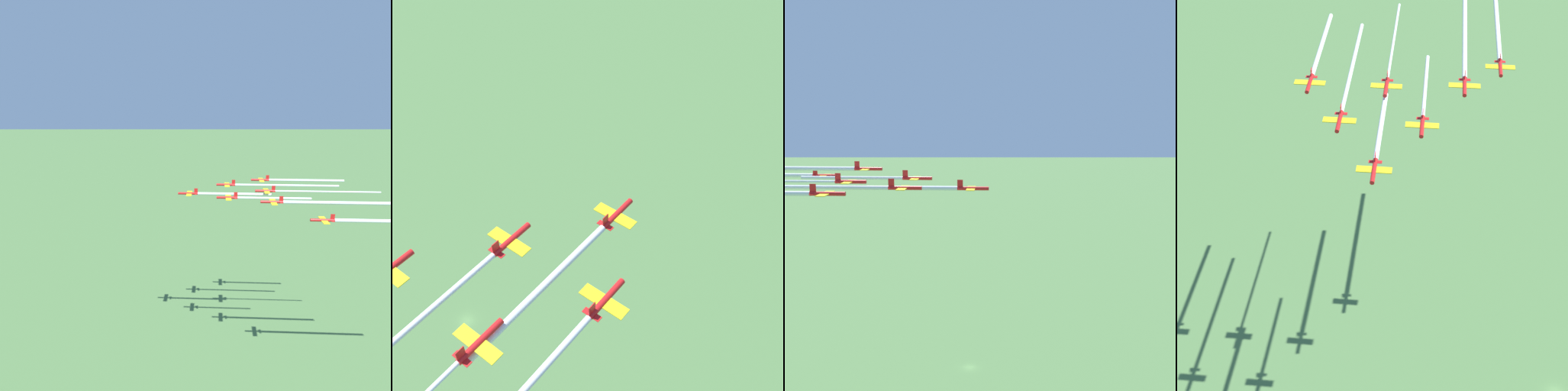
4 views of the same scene
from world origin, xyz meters
TOP-DOWN VIEW (x-y plane):
  - ground_plane at (0.00, 0.00)m, footprint 3000.00×3000.00m
  - jet_0 at (14.81, 47.02)m, footprint 8.09×7.88m
  - jet_1 at (26.08, 32.31)m, footprint 8.09×7.88m
  - jet_2 at (33.14, 49.72)m, footprint 8.09×7.88m
  - jet_3 at (37.35, 17.60)m, footprint 8.09×7.88m
  - jet_4 at (44.42, 35.01)m, footprint 8.09×7.88m
  - jet_5 at (51.48, 52.43)m, footprint 8.09×7.88m
  - jet_6 at (48.62, 2.89)m, footprint 8.09×7.88m
  - smoke_trail_0 at (32.50, 39.85)m, footprint 28.86×12.60m
  - smoke_trail_1 at (42.77, 25.54)m, footprint 26.76×11.56m
  - smoke_trail_2 at (57.30, 39.93)m, footprint 41.73×17.68m

SIDE VIEW (x-z plane):
  - ground_plane at x=0.00m, z-range 0.00..0.00m
  - jet_6 at x=48.62m, z-range 72.80..75.55m
  - smoke_trail_0 at x=32.50m, z-range 74.14..75.30m
  - jet_0 at x=14.81m, z-range 73.39..76.13m
  - smoke_trail_1 at x=42.77m, z-range 75.55..76.47m
  - jet_1 at x=26.08m, z-range 74.68..77.42m
  - smoke_trail_2 at x=57.30m, z-range 75.70..76.68m
  - jet_5 at x=51.48m, z-range 74.86..77.60m
  - jet_2 at x=33.14m, z-range 74.86..77.60m
  - jet_4 at x=44.42m, z-range 74.93..77.68m
  - jet_3 at x=37.35m, z-range 76.11..78.86m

